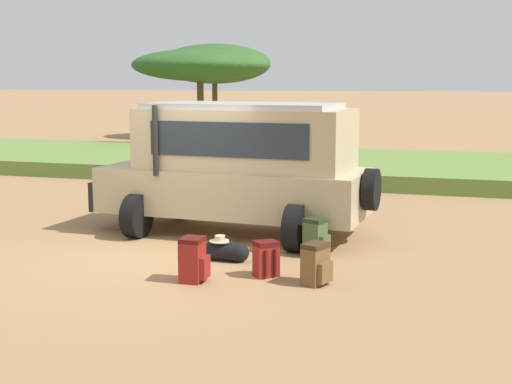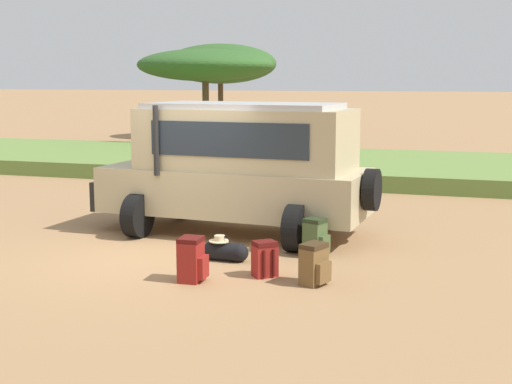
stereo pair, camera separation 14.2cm
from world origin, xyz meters
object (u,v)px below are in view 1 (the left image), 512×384
backpack_outermost (193,260)px  acacia_tree_left_mid (200,65)px  backpack_cluster_center (316,238)px  duffel_bag_low_black_case (226,251)px  acacia_tree_far_left (215,64)px  safari_vehicle (239,165)px  backpack_beside_front_wheel (266,259)px  backpack_near_rear_wheel (316,264)px

backpack_outermost → acacia_tree_left_mid: size_ratio=0.12×
backpack_cluster_center → duffel_bag_low_black_case: 1.49m
backpack_outermost → acacia_tree_far_left: size_ratio=0.12×
safari_vehicle → backpack_cluster_center: bearing=-36.8°
acacia_tree_left_mid → backpack_beside_front_wheel: bearing=-65.7°
safari_vehicle → backpack_beside_front_wheel: size_ratio=10.17×
acacia_tree_left_mid → acacia_tree_far_left: bearing=104.5°
backpack_beside_front_wheel → backpack_cluster_center: size_ratio=0.83×
safari_vehicle → acacia_tree_left_mid: size_ratio=0.97×
safari_vehicle → backpack_outermost: (0.39, -3.24, -0.98)m
backpack_beside_front_wheel → backpack_outermost: size_ratio=0.83×
backpack_beside_front_wheel → acacia_tree_left_mid: (-7.95, 17.63, 3.16)m
safari_vehicle → acacia_tree_far_left: size_ratio=0.98×
duffel_bag_low_black_case → acacia_tree_left_mid: 18.65m
backpack_beside_front_wheel → acacia_tree_far_left: acacia_tree_far_left is taller
duffel_bag_low_black_case → acacia_tree_far_left: (-8.55, 22.56, 3.43)m
backpack_beside_front_wheel → backpack_near_rear_wheel: backpack_near_rear_wheel is taller
backpack_cluster_center → backpack_near_rear_wheel: (0.35, -1.56, -0.02)m
backpack_beside_front_wheel → backpack_outermost: backpack_outermost is taller
backpack_beside_front_wheel → backpack_cluster_center: 1.44m
safari_vehicle → backpack_beside_front_wheel: safari_vehicle is taller
safari_vehicle → backpack_near_rear_wheel: safari_vehicle is taller
safari_vehicle → backpack_cluster_center: (1.76, -1.31, -0.98)m
acacia_tree_far_left → backpack_cluster_center: bearing=-65.7°
safari_vehicle → duffel_bag_low_black_case: 2.34m
backpack_outermost → acacia_tree_far_left: bearing=109.6°
safari_vehicle → duffel_bag_low_black_case: safari_vehicle is taller
safari_vehicle → acacia_tree_far_left: (-8.10, 20.57, 2.30)m
backpack_cluster_center → acacia_tree_far_left: size_ratio=0.12×
backpack_beside_front_wheel → acacia_tree_far_left: bearing=112.0°
backpack_beside_front_wheel → backpack_cluster_center: (0.45, 1.37, 0.05)m
backpack_near_rear_wheel → backpack_outermost: backpack_outermost is taller
acacia_tree_left_mid → backpack_cluster_center: bearing=-62.7°
backpack_beside_front_wheel → duffel_bag_low_black_case: bearing=141.8°
backpack_outermost → acacia_tree_left_mid: acacia_tree_left_mid is taller
backpack_outermost → acacia_tree_far_left: 25.49m
safari_vehicle → backpack_outermost: 3.41m
acacia_tree_far_left → acacia_tree_left_mid: 5.81m
backpack_beside_front_wheel → backpack_outermost: (-0.92, -0.56, 0.06)m
duffel_bag_low_black_case → backpack_beside_front_wheel: bearing=-38.2°
backpack_cluster_center → acacia_tree_left_mid: acacia_tree_left_mid is taller
backpack_beside_front_wheel → acacia_tree_far_left: (-9.41, 23.24, 3.34)m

